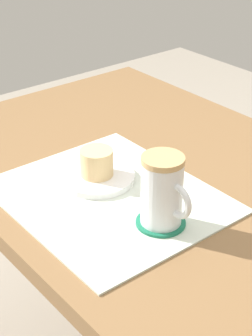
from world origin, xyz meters
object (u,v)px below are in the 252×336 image
(dining_table, at_px, (159,210))
(pastry, at_px, (97,162))
(coffee_mug, at_px, (163,191))
(pastry_plate, at_px, (97,177))

(dining_table, bearing_deg, pastry, -115.34)
(coffee_mug, bearing_deg, pastry_plate, 179.37)
(pastry_plate, bearing_deg, dining_table, 64.66)
(pastry_plate, xyz_separation_m, pastry, (0.00, -0.00, 0.03))
(dining_table, height_order, pastry, pastry)
(pastry_plate, bearing_deg, coffee_mug, -0.63)
(pastry, height_order, coffee_mug, coffee_mug)
(dining_table, bearing_deg, coffee_mug, -41.33)
(pastry, bearing_deg, pastry_plate, 116.57)
(dining_table, relative_size, pastry, 16.65)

